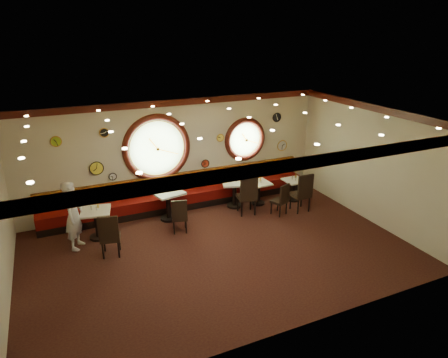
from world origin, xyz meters
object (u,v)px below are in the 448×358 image
Objects in this scene: condiment_b_pepper at (170,189)px; condiment_d_bottle at (260,179)px; condiment_c_salt at (232,180)px; condiment_c_pepper at (236,180)px; chair_d at (282,197)px; condiment_c_bottle at (238,178)px; table_e at (294,187)px; condiment_b_bottle at (172,188)px; table_a at (97,221)px; chair_e at (303,190)px; chair_a at (109,233)px; condiment_b_salt at (163,190)px; condiment_d_pepper at (261,182)px; condiment_e_pepper at (296,179)px; table_b at (168,202)px; condiment_a_salt at (91,208)px; chair_c at (248,192)px; waiter at (74,215)px; table_d at (259,190)px; condiment_d_salt at (255,181)px; condiment_e_bottle at (296,176)px; condiment_a_bottle at (98,205)px; chair_b at (179,214)px; table_c at (235,191)px; condiment_a_pepper at (96,209)px; condiment_e_salt at (292,178)px.

condiment_b_pepper is 0.51× the size of condiment_d_bottle.
condiment_c_pepper is (0.11, -0.07, 0.00)m from condiment_c_salt.
condiment_c_bottle is at bearing 104.32° from chair_d.
table_e is 3.86m from condiment_b_bottle.
table_a is 5.05× the size of condiment_d_bottle.
table_e is 0.87m from chair_e.
chair_a is 6.33× the size of condiment_c_salt.
condiment_b_salt is 1.18× the size of condiment_d_pepper.
chair_e reaches higher than condiment_b_bottle.
table_e is 6.36× the size of condiment_e_pepper.
condiment_d_pepper is (-0.86, 0.93, 0.08)m from chair_e.
condiment_a_salt is at bearing -173.58° from table_b.
chair_c is 1.03× the size of chair_e.
waiter reaches higher than table_a.
condiment_a_salt is at bearing -178.55° from table_d.
table_b is 5.49× the size of condiment_d_bottle.
condiment_d_salt is 0.19m from condiment_d_pepper.
condiment_c_bottle reaches higher than table_d.
condiment_e_bottle reaches higher than table_a.
condiment_a_bottle is (-4.58, -0.13, 0.11)m from condiment_d_salt.
chair_a is 6.23× the size of condiment_c_pepper.
table_a is 4.19m from condiment_c_bottle.
condiment_c_salt is at bearing 3.29° from condiment_a_bottle.
condiment_c_salt is at bearing 39.87° from chair_b.
condiment_c_bottle reaches higher than table_e.
chair_a reaches higher than condiment_a_bottle.
waiter is (-5.19, -0.52, 0.12)m from condiment_d_salt.
table_c is 2.21m from chair_b.
chair_e is at bearing -111.42° from condiment_e_bottle.
condiment_a_pepper is 1.06× the size of condiment_d_pepper.
condiment_b_salt is at bearing 138.65° from chair_d.
condiment_b_pepper is (-1.97, 0.00, 0.38)m from table_c.
condiment_e_salt is (-0.04, 0.06, 0.31)m from table_e.
condiment_c_pepper is 0.06× the size of waiter.
condiment_b_pepper is 3.87m from condiment_e_pepper.
condiment_a_salt is (-4.19, 0.41, 0.13)m from chair_c.
chair_b is 6.84× the size of condiment_d_pepper.
condiment_d_bottle is 1.04m from condiment_e_salt.
condiment_d_pepper is at bearing 131.66° from chair_e.
table_d is at bearing -59.59° from waiter.
table_a is at bearing -174.85° from condiment_c_bottle.
waiter is (-6.17, 0.56, 0.19)m from chair_e.
chair_a is at bearing -170.45° from condiment_e_pepper.
condiment_c_pepper is at bearing -1.80° from condiment_b_salt.
chair_a is at bearing -113.40° from waiter.
condiment_d_pepper is 0.53× the size of condiment_e_bottle.
condiment_c_pepper is (2.20, -0.07, -0.04)m from condiment_b_salt.
condiment_d_bottle is at bearing 169.11° from condiment_e_salt.
chair_b is 0.79× the size of chair_c.
chair_a is at bearing -143.43° from table_b.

